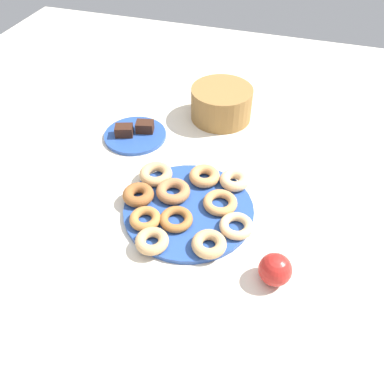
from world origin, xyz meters
TOP-DOWN VIEW (x-y plane):
  - ground_plane at (0.00, 0.00)m, footprint 2.40×2.40m
  - donut_plate at (0.00, 0.00)m, footprint 0.35×0.35m
  - donut_0 at (-0.12, 0.08)m, footprint 0.13×0.13m
  - donut_1 at (-0.14, -0.01)m, footprint 0.09×0.09m
  - donut_2 at (0.08, 0.03)m, footprint 0.12×0.12m
  - donut_3 at (-0.05, -0.14)m, footprint 0.10×0.10m
  - donut_4 at (-0.09, -0.08)m, footprint 0.08×0.08m
  - donut_5 at (0.01, 0.12)m, footprint 0.12×0.12m
  - donut_6 at (0.09, -0.11)m, footprint 0.12×0.12m
  - donut_7 at (-0.05, 0.03)m, footprint 0.10×0.10m
  - donut_8 at (0.09, 0.13)m, footprint 0.11×0.11m
  - donut_9 at (-0.01, -0.06)m, footprint 0.11×0.11m
  - donut_10 at (0.14, -0.03)m, footprint 0.12×0.12m
  - cake_plate at (-0.27, 0.26)m, footprint 0.20×0.20m
  - brownie_near at (-0.30, 0.25)m, footprint 0.07×0.06m
  - brownie_far at (-0.24, 0.29)m, footprint 0.06×0.05m
  - basket at (-0.03, 0.46)m, footprint 0.25×0.25m
  - apple at (0.25, -0.14)m, footprint 0.08×0.08m

SIDE VIEW (x-z plane):
  - ground_plane at x=0.00m, z-range 0.00..0.00m
  - cake_plate at x=-0.27m, z-range 0.00..0.01m
  - donut_plate at x=0.00m, z-range 0.00..0.01m
  - donut_9 at x=-0.01m, z-range 0.01..0.04m
  - donut_10 at x=0.14m, z-range 0.01..0.04m
  - donut_4 at x=-0.09m, z-range 0.01..0.04m
  - donut_2 at x=0.08m, z-range 0.01..0.04m
  - donut_3 at x=-0.05m, z-range 0.01..0.04m
  - donut_6 at x=0.09m, z-range 0.01..0.04m
  - donut_0 at x=-0.12m, z-range 0.01..0.04m
  - donut_7 at x=-0.05m, z-range 0.01..0.04m
  - donut_5 at x=0.01m, z-range 0.01..0.04m
  - donut_8 at x=0.09m, z-range 0.01..0.04m
  - donut_1 at x=-0.14m, z-range 0.01..0.04m
  - brownie_near at x=-0.30m, z-range 0.01..0.05m
  - brownie_far at x=-0.24m, z-range 0.01..0.05m
  - apple at x=0.25m, z-range 0.00..0.08m
  - basket at x=-0.03m, z-range 0.00..0.11m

